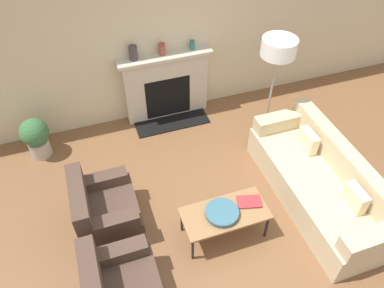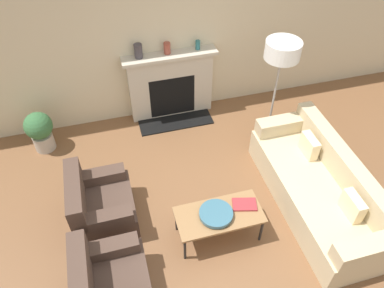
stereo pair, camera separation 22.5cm
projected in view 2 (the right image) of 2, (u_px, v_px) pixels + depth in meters
The scene contains 14 objects.
ground_plane at pixel (226, 230), 4.71m from camera, with size 18.00×18.00×0.00m, color brown.
wall_back at pixel (174, 29), 5.50m from camera, with size 18.00×0.06×2.90m.
fireplace at pixel (171, 86), 6.00m from camera, with size 1.46×0.59×1.14m.
couch at pixel (319, 188), 4.81m from camera, with size 0.86×2.27×0.80m.
armchair_near at pixel (110, 286), 3.89m from camera, with size 0.74×0.85×0.78m.
armchair_far at pixel (100, 206), 4.63m from camera, with size 0.74×0.85×0.78m.
coffee_table at pixel (219, 216), 4.40m from camera, with size 1.03×0.49×0.43m.
bowl at pixel (216, 214), 4.34m from camera, with size 0.40×0.40×0.06m.
book at pixel (244, 204), 4.46m from camera, with size 0.32×0.25×0.02m.
floor_lamp at pixel (281, 58), 4.91m from camera, with size 0.47×0.47×1.69m.
mantel_vase_left at pixel (138, 51), 5.45m from camera, with size 0.12×0.12×0.21m.
mantel_vase_center_left at pixel (167, 48), 5.54m from camera, with size 0.10×0.10×0.17m.
mantel_vase_center_right at pixel (198, 45), 5.64m from camera, with size 0.07×0.07×0.14m.
potted_plant at pixel (40, 130), 5.52m from camera, with size 0.41×0.41×0.65m.
Camera 2 is at (-1.12, -2.41, 4.07)m, focal length 35.00 mm.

